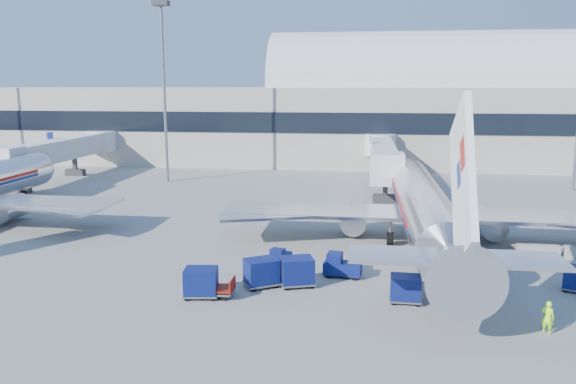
# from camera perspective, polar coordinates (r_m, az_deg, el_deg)

# --- Properties ---
(ground) EXTENTS (260.00, 260.00, 0.00)m
(ground) POSITION_cam_1_polar(r_m,az_deg,el_deg) (41.66, 0.24, -6.43)
(ground) COLOR gray
(ground) RESTS_ON ground
(terminal) EXTENTS (170.00, 28.15, 21.00)m
(terminal) POSITION_cam_1_polar(r_m,az_deg,el_deg) (97.37, -3.53, 7.92)
(terminal) COLOR #B2AA9E
(terminal) RESTS_ON ground
(airliner_main) EXTENTS (32.00, 37.26, 12.07)m
(airliner_main) POSITION_cam_1_polar(r_m,az_deg,el_deg) (45.24, 13.66, -1.52)
(airliner_main) COLOR silver
(airliner_main) RESTS_ON ground
(jetbridge_near) EXTENTS (4.40, 27.50, 6.25)m
(jetbridge_near) POSITION_cam_1_polar(r_m,az_deg,el_deg) (70.83, 9.59, 3.81)
(jetbridge_near) COLOR silver
(jetbridge_near) RESTS_ON ground
(jetbridge_mid) EXTENTS (4.40, 27.50, 6.25)m
(jetbridge_mid) POSITION_cam_1_polar(r_m,az_deg,el_deg) (81.05, -21.68, 4.06)
(jetbridge_mid) COLOR silver
(jetbridge_mid) RESTS_ON ground
(mast_west) EXTENTS (2.00, 1.20, 22.60)m
(mast_west) POSITION_cam_1_polar(r_m,az_deg,el_deg) (73.90, -12.56, 12.43)
(mast_west) COLOR slate
(mast_west) RESTS_ON ground
(barrier_near) EXTENTS (3.00, 0.55, 0.90)m
(barrier_near) POSITION_cam_1_polar(r_m,az_deg,el_deg) (45.03, 24.07, -5.48)
(barrier_near) COLOR #9E9E96
(barrier_near) RESTS_ON ground
(tug_lead) EXTENTS (2.56, 1.52, 1.58)m
(tug_lead) POSITION_cam_1_polar(r_m,az_deg,el_deg) (37.13, 5.42, -7.48)
(tug_lead) COLOR #0A1450
(tug_lead) RESTS_ON ground
(tug_right) EXTENTS (2.56, 2.33, 1.52)m
(tug_right) POSITION_cam_1_polar(r_m,az_deg,el_deg) (39.11, 17.93, -7.07)
(tug_right) COLOR #0A1450
(tug_right) RESTS_ON ground
(tug_left) EXTENTS (1.49, 2.25, 1.35)m
(tug_left) POSITION_cam_1_polar(r_m,az_deg,el_deg) (38.99, -0.87, -6.70)
(tug_left) COLOR #0A1450
(tug_left) RESTS_ON ground
(cart_train_a) EXTENTS (2.47, 2.16, 1.83)m
(cart_train_a) POSITION_cam_1_polar(r_m,az_deg,el_deg) (35.20, 0.93, -8.03)
(cart_train_a) COLOR #0A1450
(cart_train_a) RESTS_ON ground
(cart_train_b) EXTENTS (2.51, 2.35, 1.77)m
(cart_train_b) POSITION_cam_1_polar(r_m,az_deg,el_deg) (35.15, -2.74, -8.12)
(cart_train_b) COLOR #0A1450
(cart_train_b) RESTS_ON ground
(cart_train_c) EXTENTS (2.18, 1.77, 1.76)m
(cart_train_c) POSITION_cam_1_polar(r_m,az_deg,el_deg) (33.82, -8.82, -9.02)
(cart_train_c) COLOR #0A1450
(cart_train_c) RESTS_ON ground
(cart_solo_near) EXTENTS (1.85, 1.43, 1.59)m
(cart_solo_near) POSITION_cam_1_polar(r_m,az_deg,el_deg) (33.40, 11.86, -9.56)
(cart_solo_near) COLOR #0A1450
(cart_solo_near) RESTS_ON ground
(cart_open_red) EXTENTS (2.14, 1.51, 0.57)m
(cart_open_red) POSITION_cam_1_polar(r_m,az_deg,el_deg) (33.98, -7.30, -9.84)
(cart_open_red) COLOR slate
(cart_open_red) RESTS_ON ground
(ramp_worker) EXTENTS (0.75, 0.70, 1.71)m
(ramp_worker) POSITION_cam_1_polar(r_m,az_deg,el_deg) (31.72, 24.89, -11.46)
(ramp_worker) COLOR #A1FF1A
(ramp_worker) RESTS_ON ground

